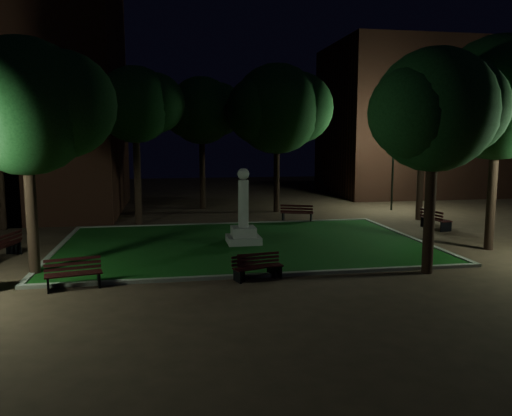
{
  "coord_description": "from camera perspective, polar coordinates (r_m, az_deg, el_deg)",
  "views": [
    {
      "loc": [
        -3.09,
        -18.67,
        4.47
      ],
      "look_at": [
        0.37,
        1.0,
        1.72
      ],
      "focal_mm": 35.0,
      "sensor_mm": 36.0,
      "label": 1
    }
  ],
  "objects": [
    {
      "name": "ground",
      "position": [
        19.44,
        -0.56,
        -5.44
      ],
      "size": [
        80.0,
        80.0,
        0.0
      ],
      "primitive_type": "plane",
      "color": "#453024"
    },
    {
      "name": "lawn",
      "position": [
        21.36,
        -1.44,
        -4.12
      ],
      "size": [
        15.0,
        10.0,
        0.08
      ],
      "primitive_type": "cube",
      "color": "#103F10",
      "rests_on": "ground"
    },
    {
      "name": "lawn_kerb",
      "position": [
        21.36,
        -1.44,
        -4.07
      ],
      "size": [
        15.4,
        10.4,
        0.12
      ],
      "color": "slate",
      "rests_on": "ground"
    },
    {
      "name": "monument",
      "position": [
        21.19,
        -1.45,
        -1.69
      ],
      "size": [
        1.4,
        1.4,
        3.2
      ],
      "color": "gray",
      "rests_on": "lawn"
    },
    {
      "name": "building_far",
      "position": [
        44.07,
        18.89,
        9.42
      ],
      "size": [
        16.0,
        10.0,
        12.0
      ],
      "primitive_type": "cube",
      "color": "#452218",
      "rests_on": "ground"
    },
    {
      "name": "tree_west",
      "position": [
        17.68,
        -24.6,
        10.46
      ],
      "size": [
        5.36,
        4.37,
        7.68
      ],
      "color": "black",
      "rests_on": "ground"
    },
    {
      "name": "tree_north_wl",
      "position": [
        26.54,
        -13.46,
        11.38
      ],
      "size": [
        4.76,
        3.88,
        8.16
      ],
      "color": "black",
      "rests_on": "ground"
    },
    {
      "name": "tree_north_er",
      "position": [
        30.88,
        2.64,
        11.23
      ],
      "size": [
        6.67,
        5.45,
        9.02
      ],
      "color": "black",
      "rests_on": "ground"
    },
    {
      "name": "tree_ne",
      "position": [
        29.17,
        18.65,
        8.17
      ],
      "size": [
        4.78,
        3.9,
        6.8
      ],
      "color": "black",
      "rests_on": "ground"
    },
    {
      "name": "tree_east",
      "position": [
        22.25,
        26.18,
        11.2
      ],
      "size": [
        5.97,
        4.87,
        8.52
      ],
      "color": "black",
      "rests_on": "ground"
    },
    {
      "name": "tree_se",
      "position": [
        17.43,
        20.01,
        10.44
      ],
      "size": [
        4.91,
        4.01,
        7.41
      ],
      "color": "black",
      "rests_on": "ground"
    },
    {
      "name": "tree_far_north",
      "position": [
        32.51,
        -6.08,
        11.0
      ],
      "size": [
        5.23,
        4.27,
        8.43
      ],
      "color": "black",
      "rests_on": "ground"
    },
    {
      "name": "lamppost_nw",
      "position": [
        30.36,
        -26.43,
        4.76
      ],
      "size": [
        1.18,
        0.28,
        4.71
      ],
      "color": "black",
      "rests_on": "ground"
    },
    {
      "name": "lamppost_ne",
      "position": [
        32.67,
        15.4,
        5.34
      ],
      "size": [
        1.18,
        0.28,
        4.59
      ],
      "color": "black",
      "rests_on": "ground"
    },
    {
      "name": "bench_near_left",
      "position": [
        16.3,
        0.46,
        -6.71
      ],
      "size": [
        1.49,
        0.7,
        0.79
      ],
      "rotation": [
        0.0,
        0.0,
        0.14
      ],
      "color": "black",
      "rests_on": "ground"
    },
    {
      "name": "bench_near_right",
      "position": [
        16.16,
        -0.24,
        -6.85
      ],
      "size": [
        1.5,
        0.93,
        0.78
      ],
      "rotation": [
        0.0,
        0.0,
        0.33
      ],
      "color": "black",
      "rests_on": "ground"
    },
    {
      "name": "bench_west_near",
      "position": [
        16.15,
        -20.14,
        -7.14
      ],
      "size": [
        1.73,
        0.91,
        0.9
      ],
      "rotation": [
        0.0,
        0.0,
        0.22
      ],
      "color": "black",
      "rests_on": "ground"
    },
    {
      "name": "bench_left_side",
      "position": [
        21.06,
        -26.86,
        -3.99
      ],
      "size": [
        1.02,
        1.86,
        0.97
      ],
      "rotation": [
        0.0,
        0.0,
        -1.81
      ],
      "color": "black",
      "rests_on": "ground"
    },
    {
      "name": "bench_right_side",
      "position": [
        26.56,
        19.75,
        -1.3
      ],
      "size": [
        0.84,
        1.85,
        0.98
      ],
      "rotation": [
        0.0,
        0.0,
        1.7
      ],
      "color": "black",
      "rests_on": "ground"
    },
    {
      "name": "bench_far_side",
      "position": [
        27.3,
        4.7,
        -0.64
      ],
      "size": [
        1.86,
        1.19,
        0.96
      ],
      "rotation": [
        0.0,
        0.0,
        2.78
      ],
      "color": "black",
      "rests_on": "ground"
    }
  ]
}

